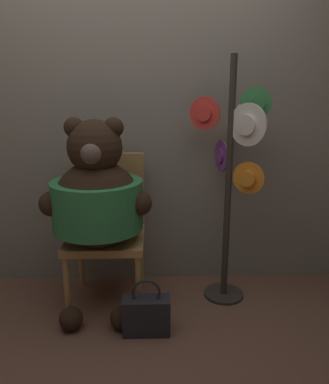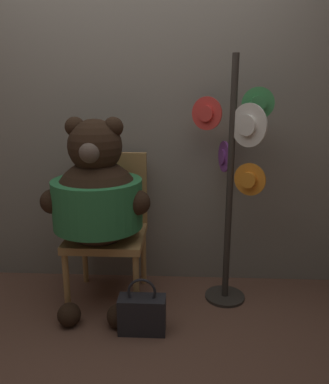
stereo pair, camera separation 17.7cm
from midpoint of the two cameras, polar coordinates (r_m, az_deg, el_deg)
ground_plane at (r=2.44m, az=-8.12°, el=-20.77°), size 14.00×14.00×0.00m
wall_back at (r=2.78m, az=-7.24°, el=10.00°), size 8.00×0.10×2.37m
chair at (r=2.64m, az=-10.66°, el=-4.71°), size 0.51×0.52×1.01m
teddy_bear at (r=2.41m, az=-12.31°, el=-1.10°), size 0.70×0.62×1.28m
hat_display_rack at (r=2.50m, az=8.48°, el=3.52°), size 0.50×0.44×1.65m
handbag_on_ground at (r=2.38m, az=-5.01°, el=-18.12°), size 0.29×0.13×0.36m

